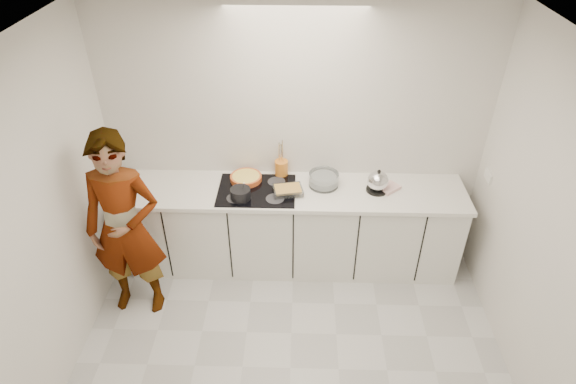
{
  "coord_description": "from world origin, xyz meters",
  "views": [
    {
      "loc": [
        0.05,
        -2.43,
        3.49
      ],
      "look_at": [
        -0.05,
        1.05,
        1.05
      ],
      "focal_mm": 30.0,
      "sensor_mm": 36.0,
      "label": 1
    }
  ],
  "objects_px": {
    "tart_dish": "(246,178)",
    "mixing_bowl": "(324,180)",
    "cook": "(125,228)",
    "hob": "(257,190)",
    "kettle": "(378,182)",
    "baking_dish": "(288,190)",
    "utensil_crock": "(281,168)",
    "saucepan": "(240,194)"
  },
  "relations": [
    {
      "from": "tart_dish",
      "to": "mixing_bowl",
      "type": "xyz_separation_m",
      "value": [
        0.74,
        -0.05,
        0.02
      ]
    },
    {
      "from": "saucepan",
      "to": "kettle",
      "type": "distance_m",
      "value": 1.27
    },
    {
      "from": "utensil_crock",
      "to": "tart_dish",
      "type": "bearing_deg",
      "value": -160.84
    },
    {
      "from": "baking_dish",
      "to": "mixing_bowl",
      "type": "xyz_separation_m",
      "value": [
        0.34,
        0.15,
        0.02
      ]
    },
    {
      "from": "hob",
      "to": "baking_dish",
      "type": "relative_size",
      "value": 2.43
    },
    {
      "from": "hob",
      "to": "utensil_crock",
      "type": "distance_m",
      "value": 0.36
    },
    {
      "from": "mixing_bowl",
      "to": "kettle",
      "type": "height_order",
      "value": "kettle"
    },
    {
      "from": "utensil_crock",
      "to": "hob",
      "type": "bearing_deg",
      "value": -128.81
    },
    {
      "from": "tart_dish",
      "to": "kettle",
      "type": "height_order",
      "value": "kettle"
    },
    {
      "from": "cook",
      "to": "kettle",
      "type": "bearing_deg",
      "value": 15.99
    },
    {
      "from": "kettle",
      "to": "cook",
      "type": "height_order",
      "value": "cook"
    },
    {
      "from": "saucepan",
      "to": "utensil_crock",
      "type": "relative_size",
      "value": 1.5
    },
    {
      "from": "mixing_bowl",
      "to": "cook",
      "type": "bearing_deg",
      "value": -158.04
    },
    {
      "from": "kettle",
      "to": "tart_dish",
      "type": "bearing_deg",
      "value": 174.36
    },
    {
      "from": "mixing_bowl",
      "to": "cook",
      "type": "distance_m",
      "value": 1.83
    },
    {
      "from": "hob",
      "to": "kettle",
      "type": "height_order",
      "value": "kettle"
    },
    {
      "from": "cook",
      "to": "hob",
      "type": "bearing_deg",
      "value": 28.71
    },
    {
      "from": "baking_dish",
      "to": "kettle",
      "type": "xyz_separation_m",
      "value": [
        0.83,
        0.08,
        0.05
      ]
    },
    {
      "from": "hob",
      "to": "utensil_crock",
      "type": "height_order",
      "value": "utensil_crock"
    },
    {
      "from": "saucepan",
      "to": "cook",
      "type": "xyz_separation_m",
      "value": [
        -0.94,
        -0.43,
        -0.07
      ]
    },
    {
      "from": "cook",
      "to": "tart_dish",
      "type": "bearing_deg",
      "value": 37.97
    },
    {
      "from": "tart_dish",
      "to": "mixing_bowl",
      "type": "bearing_deg",
      "value": -3.8
    },
    {
      "from": "mixing_bowl",
      "to": "kettle",
      "type": "bearing_deg",
      "value": -8.37
    },
    {
      "from": "cook",
      "to": "baking_dish",
      "type": "bearing_deg",
      "value": 21.91
    },
    {
      "from": "saucepan",
      "to": "mixing_bowl",
      "type": "height_order",
      "value": "saucepan"
    },
    {
      "from": "utensil_crock",
      "to": "cook",
      "type": "distance_m",
      "value": 1.55
    },
    {
      "from": "tart_dish",
      "to": "hob",
      "type": "bearing_deg",
      "value": -54.14
    },
    {
      "from": "baking_dish",
      "to": "mixing_bowl",
      "type": "height_order",
      "value": "mixing_bowl"
    },
    {
      "from": "tart_dish",
      "to": "kettle",
      "type": "xyz_separation_m",
      "value": [
        1.24,
        -0.12,
        0.06
      ]
    },
    {
      "from": "baking_dish",
      "to": "utensil_crock",
      "type": "bearing_deg",
      "value": 102.97
    },
    {
      "from": "saucepan",
      "to": "baking_dish",
      "type": "height_order",
      "value": "saucepan"
    },
    {
      "from": "kettle",
      "to": "cook",
      "type": "bearing_deg",
      "value": -164.43
    },
    {
      "from": "hob",
      "to": "tart_dish",
      "type": "relative_size",
      "value": 2.11
    },
    {
      "from": "saucepan",
      "to": "utensil_crock",
      "type": "bearing_deg",
      "value": 49.7
    },
    {
      "from": "hob",
      "to": "tart_dish",
      "type": "bearing_deg",
      "value": 125.86
    },
    {
      "from": "hob",
      "to": "mixing_bowl",
      "type": "relative_size",
      "value": 2.54
    },
    {
      "from": "kettle",
      "to": "cook",
      "type": "xyz_separation_m",
      "value": [
        -2.2,
        -0.61,
        -0.11
      ]
    },
    {
      "from": "saucepan",
      "to": "baking_dish",
      "type": "distance_m",
      "value": 0.44
    },
    {
      "from": "saucepan",
      "to": "tart_dish",
      "type": "bearing_deg",
      "value": 86.44
    },
    {
      "from": "saucepan",
      "to": "baking_dish",
      "type": "xyz_separation_m",
      "value": [
        0.43,
        0.1,
        -0.02
      ]
    },
    {
      "from": "tart_dish",
      "to": "baking_dish",
      "type": "distance_m",
      "value": 0.45
    },
    {
      "from": "tart_dish",
      "to": "saucepan",
      "type": "xyz_separation_m",
      "value": [
        -0.02,
        -0.3,
        0.02
      ]
    }
  ]
}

